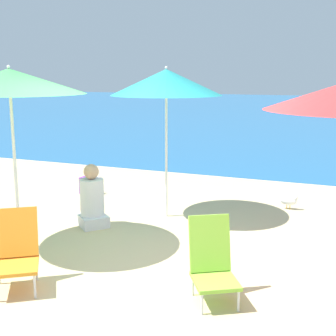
% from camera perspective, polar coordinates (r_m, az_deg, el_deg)
% --- Properties ---
extents(ground_plane, '(60.00, 60.00, 0.00)m').
position_cam_1_polar(ground_plane, '(5.40, -3.36, -12.01)').
color(ground_plane, '#D1BA89').
extents(sea_water, '(60.00, 40.00, 0.01)m').
position_cam_1_polar(sea_water, '(29.56, 18.43, 6.67)').
color(sea_water, '#23669E').
rests_on(sea_water, ground).
extents(beach_umbrella_green, '(1.80, 1.80, 2.25)m').
position_cam_1_polar(beach_umbrella_green, '(5.89, -18.76, 9.95)').
color(beach_umbrella_green, white).
rests_on(beach_umbrella_green, ground).
extents(beach_umbrella_teal, '(1.64, 1.64, 2.25)m').
position_cam_1_polar(beach_umbrella_teal, '(6.90, -0.21, 10.40)').
color(beach_umbrella_teal, white).
rests_on(beach_umbrella_teal, ground).
extents(beach_chair_orange, '(0.69, 0.72, 0.78)m').
position_cam_1_polar(beach_chair_orange, '(5.06, -18.10, -9.41)').
color(beach_chair_orange, silver).
rests_on(beach_chair_orange, ground).
extents(beach_chair_lime, '(0.62, 0.66, 0.79)m').
position_cam_1_polar(beach_chair_lime, '(4.61, 5.39, -11.19)').
color(beach_chair_lime, silver).
rests_on(beach_chair_lime, ground).
extents(person_seated_near, '(0.58, 0.57, 0.90)m').
position_cam_1_polar(person_seated_near, '(6.75, -9.23, -3.99)').
color(person_seated_near, silver).
rests_on(person_seated_near, ground).
extents(backpack_purple, '(0.27, 0.20, 0.31)m').
position_cam_1_polar(backpack_purple, '(8.62, -9.75, -2.15)').
color(backpack_purple, purple).
rests_on(backpack_purple, ground).
extents(seagull, '(0.27, 0.11, 0.23)m').
position_cam_1_polar(seagull, '(7.79, 14.56, -3.89)').
color(seagull, gold).
rests_on(seagull, ground).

